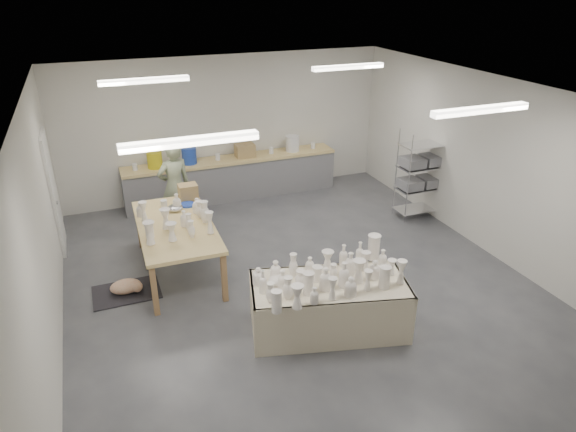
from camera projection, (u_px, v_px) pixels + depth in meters
name	position (u px, v px, depth m)	size (l,w,h in m)	color
room	(289.00, 158.00, 7.39)	(8.00, 8.02, 3.00)	#424449
back_counter	(232.00, 177.00, 11.11)	(4.60, 0.60, 1.24)	tan
wire_shelf	(421.00, 173.00, 10.08)	(0.88, 0.48, 1.80)	silver
drying_table	(329.00, 302.00, 6.95)	(2.27, 1.51, 1.11)	olive
work_table	(177.00, 222.00, 8.18)	(1.21, 2.33, 1.23)	tan
rug	(127.00, 292.00, 7.91)	(1.00, 0.70, 0.02)	black
cat	(127.00, 286.00, 7.86)	(0.54, 0.43, 0.20)	white
potter	(175.00, 186.00, 9.58)	(0.63, 0.41, 1.73)	#929F7B
red_stool	(175.00, 211.00, 10.06)	(0.38, 0.38, 0.29)	red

